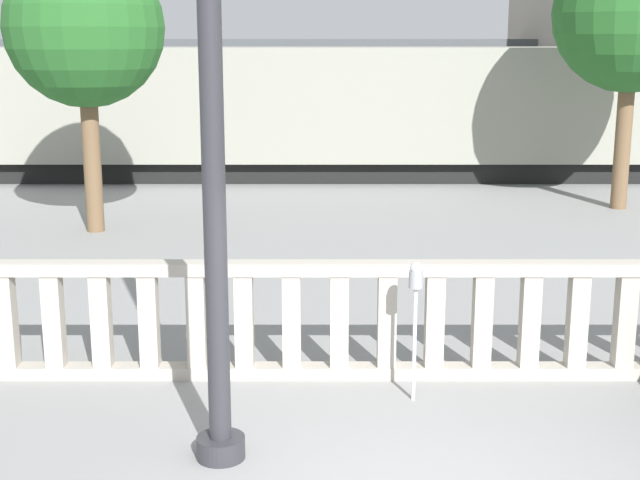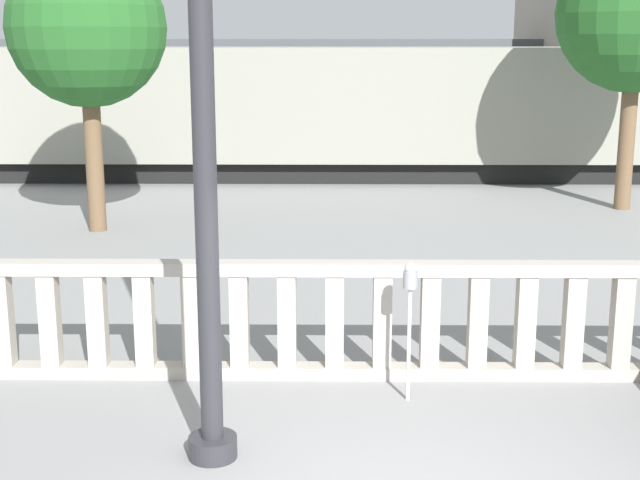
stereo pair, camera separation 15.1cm
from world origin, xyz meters
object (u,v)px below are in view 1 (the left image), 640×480
(parking_meter, at_px, (412,293))
(train_far, at_px, (302,92))
(tree_left, at_px, (628,15))
(tree_right, at_px, (81,29))
(lamppost, at_px, (209,129))
(train_near, at_px, (212,110))

(parking_meter, bearing_deg, train_far, 93.90)
(tree_left, bearing_deg, parking_meter, -117.78)
(tree_right, bearing_deg, lamppost, -70.08)
(tree_left, height_order, tree_right, tree_left)
(train_far, distance_m, tree_left, 13.15)
(tree_left, relative_size, tree_right, 1.09)
(train_far, height_order, tree_left, tree_left)
(tree_left, bearing_deg, tree_right, -167.75)
(train_near, height_order, tree_left, tree_left)
(parking_meter, xyz_separation_m, tree_right, (-5.35, 8.30, 2.68))
(lamppost, xyz_separation_m, parking_meter, (1.86, 1.32, -1.79))
(lamppost, distance_m, parking_meter, 2.90)
(lamppost, relative_size, train_far, 0.18)
(train_far, relative_size, tree_right, 5.52)
(train_far, bearing_deg, tree_right, -106.35)
(tree_left, bearing_deg, lamppost, -121.96)
(parking_meter, distance_m, train_near, 15.71)
(lamppost, relative_size, train_near, 0.19)
(train_near, xyz_separation_m, train_far, (2.28, 6.28, 0.10))
(lamppost, xyz_separation_m, tree_right, (-3.49, 9.62, 0.90))
(tree_left, xyz_separation_m, tree_right, (-10.98, -2.38, -0.32))
(lamppost, relative_size, tree_right, 1.01)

